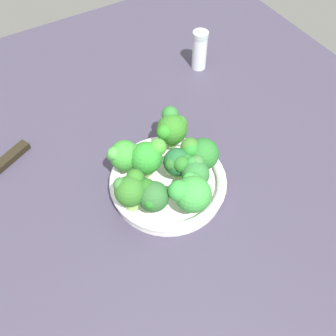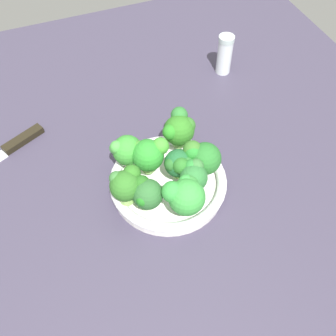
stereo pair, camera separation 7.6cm
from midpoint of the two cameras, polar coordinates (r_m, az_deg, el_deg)
ground_plane at (r=83.16cm, az=-0.69°, el=-2.47°), size 130.00×130.00×2.50cm
bowl at (r=79.74cm, az=2.72°, el=-2.26°), size 23.18×23.18×3.47cm
broccoli_floret_0 at (r=80.83cm, az=4.30°, el=5.41°), size 7.23×7.18×7.61cm
broccoli_floret_1 at (r=75.79cm, az=4.42°, el=0.38°), size 6.01×5.63×6.35cm
broccoli_floret_2 at (r=71.48cm, az=-0.04°, el=-3.80°), size 6.16×5.61×6.55cm
broccoli_floret_3 at (r=71.77cm, az=-3.02°, el=-2.53°), size 5.85×6.25×7.42cm
broccoli_floret_4 at (r=76.90cm, az=7.66°, el=1.36°), size 6.59×6.94×7.23cm
broccoli_floret_5 at (r=76.57cm, az=0.03°, el=1.93°), size 6.27×7.42×7.39cm
broccoli_floret_6 at (r=77.50cm, az=-3.17°, el=2.36°), size 5.95×6.35×6.89cm
broccoli_floret_7 at (r=73.84cm, az=6.51°, el=-1.40°), size 6.14×5.70×6.57cm
broccoli_floret_8 at (r=70.96cm, az=5.43°, el=-4.14°), size 7.17×7.59×7.45cm
knife at (r=91.72cm, az=-19.98°, el=2.03°), size 13.63×25.04×1.50cm
pepper_shaker at (r=105.04cm, az=10.15°, el=15.45°), size 3.84×3.84×10.27cm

